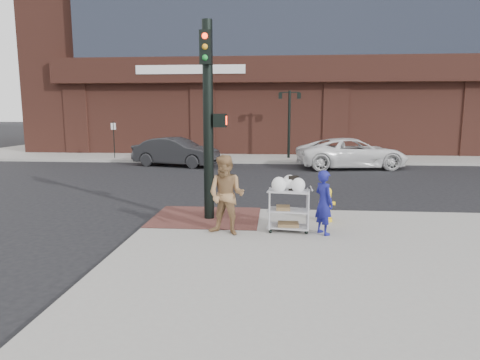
# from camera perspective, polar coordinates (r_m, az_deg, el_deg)

# --- Properties ---
(ground) EXTENTS (220.00, 220.00, 0.00)m
(ground) POSITION_cam_1_polar(r_m,az_deg,el_deg) (10.52, -2.06, -7.03)
(ground) COLOR black
(ground) RESTS_ON ground
(sidewalk_far) EXTENTS (65.00, 36.00, 0.15)m
(sidewalk_far) POSITION_cam_1_polar(r_m,az_deg,el_deg) (43.61, 19.85, 4.83)
(sidewalk_far) COLOR gray
(sidewalk_far) RESTS_ON ground
(brick_curb_ramp) EXTENTS (2.80, 2.40, 0.01)m
(brick_curb_ramp) POSITION_cam_1_polar(r_m,az_deg,el_deg) (11.42, -4.53, -4.94)
(brick_curb_ramp) COLOR #4F2A25
(brick_curb_ramp) RESTS_ON sidewalk_near
(lamp_post) EXTENTS (1.32, 0.22, 4.00)m
(lamp_post) POSITION_cam_1_polar(r_m,az_deg,el_deg) (26.04, 6.59, 8.38)
(lamp_post) COLOR black
(lamp_post) RESTS_ON sidewalk_far
(parking_sign) EXTENTS (0.05, 0.05, 2.20)m
(parking_sign) POSITION_cam_1_polar(r_m,az_deg,el_deg) (26.90, -16.46, 5.18)
(parking_sign) COLOR black
(parking_sign) RESTS_ON sidewalk_far
(traffic_signal_pole) EXTENTS (0.61, 0.51, 5.00)m
(traffic_signal_pole) POSITION_cam_1_polar(r_m,az_deg,el_deg) (10.93, -4.17, 8.61)
(traffic_signal_pole) COLOR black
(traffic_signal_pole) RESTS_ON sidewalk_near
(woman_blue) EXTENTS (0.59, 0.64, 1.48)m
(woman_blue) POSITION_cam_1_polar(r_m,az_deg,el_deg) (9.88, 11.11, -2.94)
(woman_blue) COLOR navy
(woman_blue) RESTS_ON sidewalk_near
(pedestrian_tan) EXTENTS (1.04, 0.90, 1.81)m
(pedestrian_tan) POSITION_cam_1_polar(r_m,az_deg,el_deg) (9.66, -1.83, -2.03)
(pedestrian_tan) COLOR #956E46
(pedestrian_tan) RESTS_ON sidewalk_near
(sedan_dark) EXTENTS (4.95, 2.82, 1.54)m
(sedan_dark) POSITION_cam_1_polar(r_m,az_deg,el_deg) (23.41, -8.50, 3.74)
(sedan_dark) COLOR black
(sedan_dark) RESTS_ON ground
(minivan_white) EXTENTS (6.00, 3.50, 1.57)m
(minivan_white) POSITION_cam_1_polar(r_m,az_deg,el_deg) (22.98, 14.71, 3.47)
(minivan_white) COLOR white
(minivan_white) RESTS_ON ground
(utility_cart) EXTENTS (1.01, 0.66, 1.31)m
(utility_cart) POSITION_cam_1_polar(r_m,az_deg,el_deg) (10.00, 6.49, -3.51)
(utility_cart) COLOR #AAAAAF
(utility_cart) RESTS_ON sidewalk_near
(fire_hydrant) EXTENTS (0.42, 0.29, 0.88)m
(fire_hydrant) POSITION_cam_1_polar(r_m,az_deg,el_deg) (11.10, 11.51, -3.14)
(fire_hydrant) COLOR yellow
(fire_hydrant) RESTS_ON sidewalk_near
(newsbox_red) EXTENTS (0.51, 0.47, 1.09)m
(newsbox_red) POSITION_cam_1_polar(r_m,az_deg,el_deg) (26.22, -11.63, 4.05)
(newsbox_red) COLOR red
(newsbox_red) RESTS_ON sidewalk_far
(newsbox_blue) EXTENTS (0.44, 0.40, 1.02)m
(newsbox_blue) POSITION_cam_1_polar(r_m,az_deg,el_deg) (26.33, -9.43, 4.06)
(newsbox_blue) COLOR #183EA1
(newsbox_blue) RESTS_ON sidewalk_far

